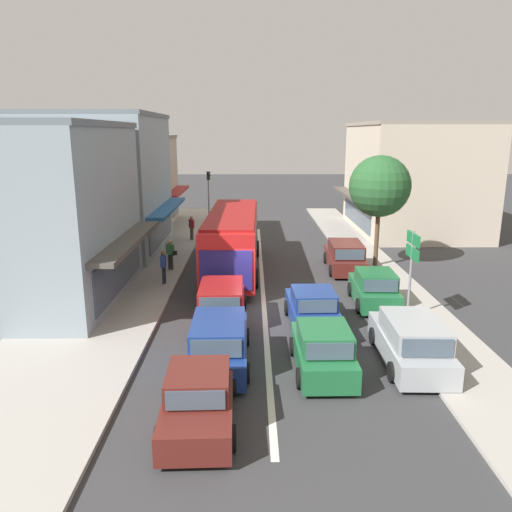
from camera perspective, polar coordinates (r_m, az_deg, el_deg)
The scene contains 23 objects.
ground_plane at distance 21.14m, azimuth 0.94°, elevation -6.17°, with size 140.00×140.00×0.00m, color #353538.
lane_centre_line at distance 24.93m, azimuth 0.71°, elevation -2.99°, with size 0.20×28.00×0.01m, color silver.
sidewalk_left at distance 27.55m, azimuth -13.67°, elevation -1.60°, with size 5.20×44.00×0.14m, color #A39E96.
kerb_right at distance 27.66m, azimuth 13.58°, elevation -1.56°, with size 2.80×44.00×0.12m, color #A39E96.
shopfront_corner_near at distance 23.57m, azimuth -24.76°, elevation 4.35°, with size 8.74×9.35×7.73m.
shopfront_mid_block at distance 32.51m, azimuth -17.97°, elevation 7.86°, with size 8.99×9.49×8.41m.
shopfront_far_end at distance 41.14m, azimuth -14.24°, elevation 8.31°, with size 7.59×8.00×7.06m.
building_right_far at distance 39.18m, azimuth 17.53°, elevation 8.51°, with size 9.21×11.32×7.99m.
city_bus at distance 26.42m, azimuth -2.68°, elevation 2.17°, with size 2.90×10.90×3.23m.
sedan_queue_gap_filler at distance 19.30m, azimuth 6.54°, elevation -6.16°, with size 2.00×4.25×1.47m.
hatchback_behind_bus_near at distance 15.85m, azimuth 7.65°, elevation -10.64°, with size 1.85×3.72×1.54m.
wagon_adjacent_lane_lead at distance 19.72m, azimuth -3.94°, elevation -5.41°, with size 1.98×4.52×1.58m.
sedan_behind_bus_mid at distance 13.35m, azimuth -6.53°, elevation -15.81°, with size 1.99×4.25×1.47m.
wagon_adjacent_lane_trail at distance 16.21m, azimuth -4.23°, elevation -9.83°, with size 1.97×4.52×1.58m.
parked_wagon_kerb_front at distance 16.96m, azimuth 17.29°, elevation -9.34°, with size 2.03×4.54×1.58m.
parked_hatchback_kerb_second at distance 22.12m, azimuth 13.36°, elevation -3.69°, with size 1.92×3.76×1.54m.
parked_wagon_kerb_third at distance 27.34m, azimuth 10.14°, elevation -0.08°, with size 2.06×4.56×1.58m.
traffic_light_downstreet at distance 41.34m, azimuth -5.44°, elevation 7.76°, with size 0.33×0.24×4.20m.
directional_road_sign at distance 20.20m, azimuth 17.42°, elevation 0.23°, with size 0.10×1.40×3.60m.
street_tree_right at distance 27.63m, azimuth 13.96°, elevation 7.71°, with size 3.28×3.28×6.12m.
pedestrian_with_handbag_near at distance 26.84m, azimuth -9.76°, elevation 0.38°, with size 0.63×0.47×1.63m.
pedestrian_browsing_midblock at distance 34.17m, azimuth -7.37°, elevation 3.38°, with size 0.41×0.45×1.63m.
pedestrian_far_walker at distance 24.39m, azimuth -10.53°, elevation -1.02°, with size 0.24×0.57×1.63m.
Camera 1 is at (-0.53, -19.84, 7.27)m, focal length 35.00 mm.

